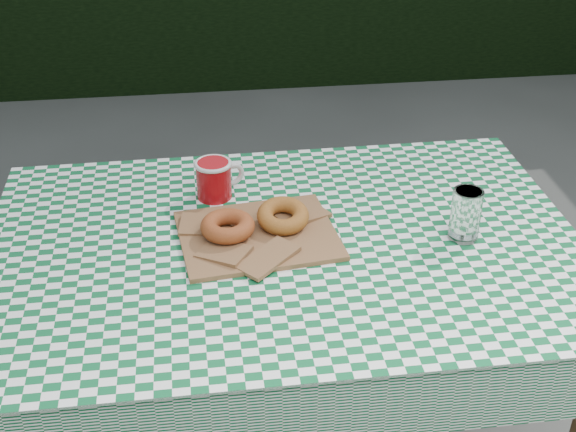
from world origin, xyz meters
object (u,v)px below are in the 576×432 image
object	(u,v)px
table	(285,376)
paper_bag	(258,234)
coffee_mug	(214,180)
drinking_glass	(466,215)

from	to	relation	value
table	paper_bag	distance (m)	0.39
table	paper_bag	xyz separation A→B (m)	(-0.06, 0.03, 0.39)
paper_bag	coffee_mug	distance (m)	0.21
paper_bag	drinking_glass	size ratio (longest dim) A/B	2.85
paper_bag	drinking_glass	xyz separation A→B (m)	(0.43, -0.06, 0.05)
paper_bag	drinking_glass	world-z (taller)	drinking_glass
table	coffee_mug	bearing A→B (deg)	122.87
paper_bag	coffee_mug	xyz separation A→B (m)	(-0.08, 0.19, 0.04)
table	coffee_mug	distance (m)	0.50
paper_bag	table	bearing A→B (deg)	-24.38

